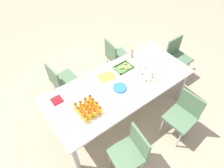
{
  "coord_description": "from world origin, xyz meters",
  "views": [
    {
      "loc": [
        -1.29,
        -1.52,
        2.94
      ],
      "look_at": [
        -0.11,
        0.06,
        0.77
      ],
      "focal_mm": 31.38,
      "sensor_mm": 36.0,
      "label": 1
    }
  ],
  "objects_px": {
    "chair_far_left": "(61,80)",
    "paper_folder": "(106,77)",
    "juice_bottle_10": "(88,105)",
    "juice_bottle_15": "(90,99)",
    "juice_bottle_13": "(81,105)",
    "chair_near_right": "(184,114)",
    "cardboard_tube": "(132,54)",
    "fruit_pizza": "(148,75)",
    "juice_bottle_3": "(100,110)",
    "juice_bottle_8": "(79,111)",
    "napkin_stack": "(57,100)",
    "plate_stack": "(120,88)",
    "juice_bottle_7": "(97,106)",
    "juice_bottle_0": "(85,119)",
    "juice_bottle_2": "(95,113)",
    "juice_bottle_9": "(84,108)",
    "juice_bottle_1": "(90,116)",
    "chair_end": "(177,55)",
    "juice_bottle_5": "(87,112)",
    "snack_tray": "(124,67)",
    "juice_bottle_4": "(82,115)",
    "juice_bottle_14": "(86,102)",
    "juice_bottle_11": "(93,103)",
    "party_table": "(120,87)",
    "juice_bottle_6": "(92,109)",
    "juice_bottle_12": "(76,107)",
    "chair_far_right": "(116,56)",
    "chair_near_left": "(131,151)"
  },
  "relations": [
    {
      "from": "plate_stack",
      "to": "paper_folder",
      "type": "bearing_deg",
      "value": 93.17
    },
    {
      "from": "chair_end",
      "to": "cardboard_tube",
      "type": "xyz_separation_m",
      "value": [
        -0.96,
        0.26,
        0.34
      ]
    },
    {
      "from": "juice_bottle_3",
      "to": "juice_bottle_8",
      "type": "xyz_separation_m",
      "value": [
        -0.23,
        0.16,
        0.0
      ]
    },
    {
      "from": "juice_bottle_0",
      "to": "juice_bottle_1",
      "type": "bearing_deg",
      "value": 6.89
    },
    {
      "from": "napkin_stack",
      "to": "juice_bottle_8",
      "type": "bearing_deg",
      "value": -69.73
    },
    {
      "from": "chair_far_left",
      "to": "juice_bottle_9",
      "type": "relative_size",
      "value": 6.32
    },
    {
      "from": "juice_bottle_7",
      "to": "juice_bottle_15",
      "type": "bearing_deg",
      "value": 93.28
    },
    {
      "from": "chair_near_right",
      "to": "juice_bottle_7",
      "type": "height_order",
      "value": "juice_bottle_7"
    },
    {
      "from": "juice_bottle_7",
      "to": "juice_bottle_8",
      "type": "relative_size",
      "value": 1.07
    },
    {
      "from": "juice_bottle_10",
      "to": "napkin_stack",
      "type": "bearing_deg",
      "value": 126.81
    },
    {
      "from": "juice_bottle_2",
      "to": "juice_bottle_5",
      "type": "bearing_deg",
      "value": 137.23
    },
    {
      "from": "juice_bottle_10",
      "to": "juice_bottle_15",
      "type": "xyz_separation_m",
      "value": [
        0.08,
        0.07,
        -0.0
      ]
    },
    {
      "from": "juice_bottle_2",
      "to": "party_table",
      "type": "bearing_deg",
      "value": 21.61
    },
    {
      "from": "juice_bottle_9",
      "to": "snack_tray",
      "type": "bearing_deg",
      "value": 19.4
    },
    {
      "from": "juice_bottle_0",
      "to": "juice_bottle_1",
      "type": "xyz_separation_m",
      "value": [
        0.07,
        0.01,
        -0.0
      ]
    },
    {
      "from": "juice_bottle_0",
      "to": "juice_bottle_13",
      "type": "xyz_separation_m",
      "value": [
        0.07,
        0.23,
        -0.0
      ]
    },
    {
      "from": "chair_end",
      "to": "juice_bottle_6",
      "type": "xyz_separation_m",
      "value": [
        -2.13,
        -0.27,
        0.32
      ]
    },
    {
      "from": "juice_bottle_2",
      "to": "juice_bottle_9",
      "type": "distance_m",
      "value": 0.16
    },
    {
      "from": "chair_far_left",
      "to": "juice_bottle_11",
      "type": "bearing_deg",
      "value": -2.14
    },
    {
      "from": "juice_bottle_14",
      "to": "plate_stack",
      "type": "relative_size",
      "value": 0.75
    },
    {
      "from": "juice_bottle_15",
      "to": "fruit_pizza",
      "type": "relative_size",
      "value": 0.43
    },
    {
      "from": "snack_tray",
      "to": "chair_near_left",
      "type": "bearing_deg",
      "value": -124.72
    },
    {
      "from": "napkin_stack",
      "to": "plate_stack",
      "type": "bearing_deg",
      "value": -22.71
    },
    {
      "from": "juice_bottle_3",
      "to": "juice_bottle_4",
      "type": "height_order",
      "value": "juice_bottle_4"
    },
    {
      "from": "juice_bottle_1",
      "to": "fruit_pizza",
      "type": "height_order",
      "value": "juice_bottle_1"
    },
    {
      "from": "juice_bottle_8",
      "to": "snack_tray",
      "type": "bearing_deg",
      "value": 18.0
    },
    {
      "from": "chair_end",
      "to": "juice_bottle_2",
      "type": "distance_m",
      "value": 2.18
    },
    {
      "from": "chair_end",
      "to": "juice_bottle_13",
      "type": "xyz_separation_m",
      "value": [
        -2.21,
        -0.13,
        0.31
      ]
    },
    {
      "from": "cardboard_tube",
      "to": "paper_folder",
      "type": "xyz_separation_m",
      "value": [
        -0.63,
        -0.12,
        -0.09
      ]
    },
    {
      "from": "juice_bottle_0",
      "to": "cardboard_tube",
      "type": "xyz_separation_m",
      "value": [
        1.31,
        0.61,
        0.02
      ]
    },
    {
      "from": "juice_bottle_0",
      "to": "juice_bottle_2",
      "type": "xyz_separation_m",
      "value": [
        0.15,
        0.0,
        -0.0
      ]
    },
    {
      "from": "chair_far_right",
      "to": "paper_folder",
      "type": "bearing_deg",
      "value": -42.98
    },
    {
      "from": "chair_far_left",
      "to": "paper_folder",
      "type": "distance_m",
      "value": 0.85
    },
    {
      "from": "juice_bottle_4",
      "to": "fruit_pizza",
      "type": "height_order",
      "value": "juice_bottle_4"
    },
    {
      "from": "juice_bottle_12",
      "to": "juice_bottle_0",
      "type": "bearing_deg",
      "value": -89.78
    },
    {
      "from": "juice_bottle_0",
      "to": "plate_stack",
      "type": "distance_m",
      "value": 0.73
    },
    {
      "from": "chair_near_right",
      "to": "paper_folder",
      "type": "height_order",
      "value": "chair_near_right"
    },
    {
      "from": "juice_bottle_11",
      "to": "juice_bottle_13",
      "type": "xyz_separation_m",
      "value": [
        -0.15,
        0.07,
        -0.0
      ]
    },
    {
      "from": "juice_bottle_13",
      "to": "chair_near_right",
      "type": "bearing_deg",
      "value": -34.32
    },
    {
      "from": "juice_bottle_0",
      "to": "juice_bottle_13",
      "type": "bearing_deg",
      "value": 72.25
    },
    {
      "from": "chair_end",
      "to": "juice_bottle_15",
      "type": "bearing_deg",
      "value": 3.34
    },
    {
      "from": "juice_bottle_1",
      "to": "paper_folder",
      "type": "distance_m",
      "value": 0.79
    },
    {
      "from": "snack_tray",
      "to": "juice_bottle_8",
      "type": "bearing_deg",
      "value": -162.0
    },
    {
      "from": "juice_bottle_15",
      "to": "cardboard_tube",
      "type": "height_order",
      "value": "cardboard_tube"
    },
    {
      "from": "chair_far_right",
      "to": "snack_tray",
      "type": "relative_size",
      "value": 2.9
    },
    {
      "from": "juice_bottle_3",
      "to": "plate_stack",
      "type": "relative_size",
      "value": 0.66
    },
    {
      "from": "juice_bottle_5",
      "to": "juice_bottle_14",
      "type": "xyz_separation_m",
      "value": [
        0.08,
        0.15,
        0.0
      ]
    },
    {
      "from": "juice_bottle_14",
      "to": "juice_bottle_6",
      "type": "bearing_deg",
      "value": -87.77
    },
    {
      "from": "juice_bottle_4",
      "to": "juice_bottle_5",
      "type": "relative_size",
      "value": 1.04
    },
    {
      "from": "chair_end",
      "to": "napkin_stack",
      "type": "distance_m",
      "value": 2.44
    }
  ]
}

